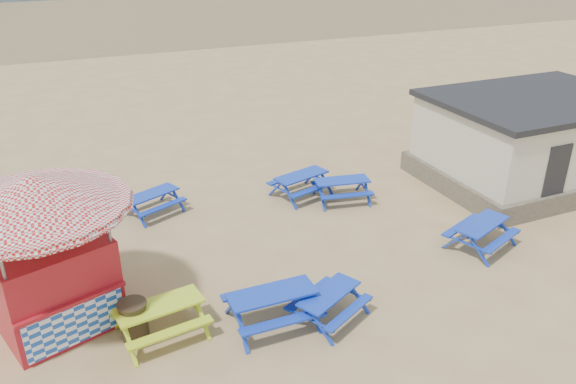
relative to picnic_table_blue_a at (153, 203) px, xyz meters
name	(u,v)px	position (x,y,z in m)	size (l,w,h in m)	color
ground	(275,249)	(2.77, -3.73, -0.37)	(400.00, 400.00, 0.00)	tan
wet_sand	(85,14)	(2.77, 51.27, -0.36)	(400.00, 400.00, 0.00)	brown
picnic_table_blue_a	(153,203)	(0.00, 0.00, 0.00)	(2.15, 1.97, 0.73)	#1D26B5
picnic_table_blue_b	(342,190)	(6.11, -1.61, 0.02)	(2.08, 1.80, 0.77)	#1D26B5
picnic_table_blue_c	(301,185)	(5.00, -0.73, 0.04)	(2.25, 1.99, 0.80)	#1D26B5
picnic_table_blue_d	(272,308)	(1.43, -6.80, 0.07)	(2.07, 1.68, 0.86)	#1D26B5
picnic_table_blue_e	(329,305)	(2.73, -7.16, 0.00)	(2.16, 2.02, 0.72)	#1D26B5
picnic_table_blue_f	(481,235)	(8.31, -5.98, 0.03)	(2.29, 2.08, 0.79)	#1D26B5
picnic_table_yellow	(161,319)	(-1.04, -6.16, 0.04)	(2.13, 1.80, 0.82)	#B2C40E
ice_cream_kiosk	(40,233)	(-3.20, -4.66, 2.00)	(5.28, 5.28, 3.75)	maroon
litter_bin	(134,320)	(-1.62, -6.07, 0.13)	(0.66, 0.66, 0.97)	#3C2C1B
amenity_block	(532,139)	(13.27, -2.73, 1.20)	(7.40, 5.40, 3.15)	#665B4C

